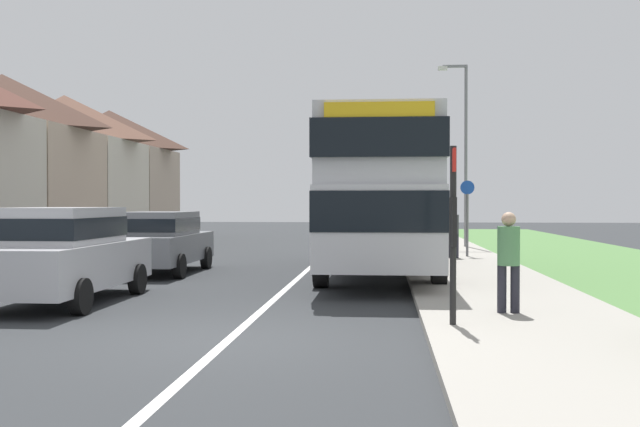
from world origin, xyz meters
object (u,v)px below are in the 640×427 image
(cycle_route_sign, at_px, (467,215))
(pedestrian_at_stop, at_px, (509,257))
(bus_stop_sign, at_px, (453,222))
(street_lamp_mid, at_px, (463,143))
(parked_car_silver, at_px, (62,251))
(parked_car_grey, at_px, (159,239))
(pedestrian_walking_away, at_px, (453,230))
(double_decker_bus, at_px, (380,190))

(cycle_route_sign, bearing_deg, pedestrian_at_stop, -93.46)
(bus_stop_sign, xyz_separation_m, street_lamp_mid, (2.12, 18.72, 2.58))
(parked_car_silver, distance_m, parked_car_grey, 5.73)
(pedestrian_at_stop, xyz_separation_m, pedestrian_walking_away, (0.23, 11.49, 0.00))
(pedestrian_walking_away, xyz_separation_m, street_lamp_mid, (0.94, 6.06, 3.15))
(pedestrian_at_stop, bearing_deg, parked_car_silver, 170.46)
(cycle_route_sign, bearing_deg, street_lamp_mid, 85.42)
(parked_car_grey, xyz_separation_m, cycle_route_sign, (8.39, 5.19, 0.55))
(parked_car_silver, bearing_deg, cycle_route_sign, 52.41)
(pedestrian_walking_away, bearing_deg, parked_car_silver, -127.74)
(street_lamp_mid, bearing_deg, parked_car_grey, -129.95)
(street_lamp_mid, bearing_deg, cycle_route_sign, -94.58)
(pedestrian_walking_away, distance_m, bus_stop_sign, 12.73)
(double_decker_bus, xyz_separation_m, cycle_route_sign, (2.74, 5.04, -0.71))
(parked_car_grey, relative_size, pedestrian_at_stop, 2.61)
(parked_car_silver, height_order, parked_car_grey, parked_car_silver)
(double_decker_bus, bearing_deg, street_lamp_mid, 73.06)
(double_decker_bus, height_order, bus_stop_sign, double_decker_bus)
(parked_car_grey, distance_m, pedestrian_at_stop, 10.39)
(double_decker_bus, distance_m, bus_stop_sign, 8.42)
(bus_stop_sign, bearing_deg, parked_car_silver, 159.88)
(parked_car_silver, distance_m, pedestrian_walking_away, 12.90)
(bus_stop_sign, distance_m, street_lamp_mid, 19.02)
(pedestrian_at_stop, height_order, street_lamp_mid, street_lamp_mid)
(parked_car_silver, height_order, street_lamp_mid, street_lamp_mid)
(double_decker_bus, relative_size, cycle_route_sign, 4.23)
(street_lamp_mid, bearing_deg, parked_car_silver, -118.51)
(parked_car_silver, distance_m, cycle_route_sign, 13.79)
(pedestrian_walking_away, bearing_deg, double_decker_bus, -117.25)
(pedestrian_at_stop, relative_size, pedestrian_walking_away, 1.00)
(double_decker_bus, relative_size, pedestrian_at_stop, 6.38)
(parked_car_silver, xyz_separation_m, bus_stop_sign, (6.71, -2.46, 0.60))
(pedestrian_walking_away, relative_size, cycle_route_sign, 0.66)
(pedestrian_walking_away, height_order, street_lamp_mid, street_lamp_mid)
(double_decker_bus, distance_m, street_lamp_mid, 11.04)
(pedestrian_at_stop, height_order, cycle_route_sign, cycle_route_sign)
(parked_car_grey, xyz_separation_m, street_lamp_mid, (8.82, 10.53, 3.25))
(parked_car_silver, bearing_deg, pedestrian_at_stop, -9.54)
(pedestrian_at_stop, bearing_deg, street_lamp_mid, 86.20)
(parked_car_silver, bearing_deg, double_decker_bus, 46.02)
(parked_car_grey, bearing_deg, bus_stop_sign, -50.73)
(double_decker_bus, xyz_separation_m, pedestrian_at_stop, (2.00, -7.17, -1.17))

